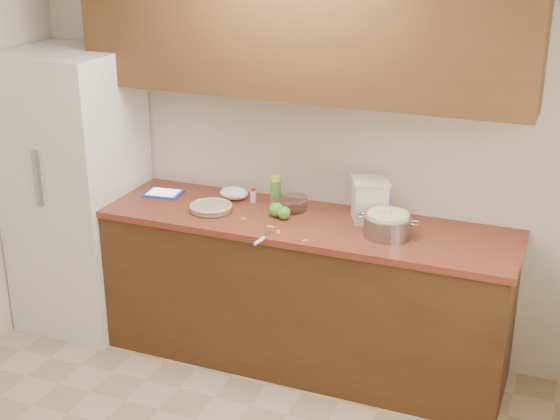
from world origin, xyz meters
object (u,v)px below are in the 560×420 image
at_px(pie, 211,208).
at_px(tablet, 163,193).
at_px(flour_canister, 370,199).
at_px(colander, 388,225).

relative_size(pie, tablet, 1.08).
height_order(pie, flour_canister, flour_canister).
xyz_separation_m(pie, flour_canister, (0.91, 0.22, 0.10)).
relative_size(flour_canister, tablet, 1.09).
bearing_deg(colander, flour_canister, 129.82).
height_order(pie, colander, colander).
height_order(colander, flour_canister, flour_canister).
bearing_deg(colander, tablet, 175.49).
relative_size(colander, flour_canister, 1.33).
distance_m(pie, tablet, 0.43).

